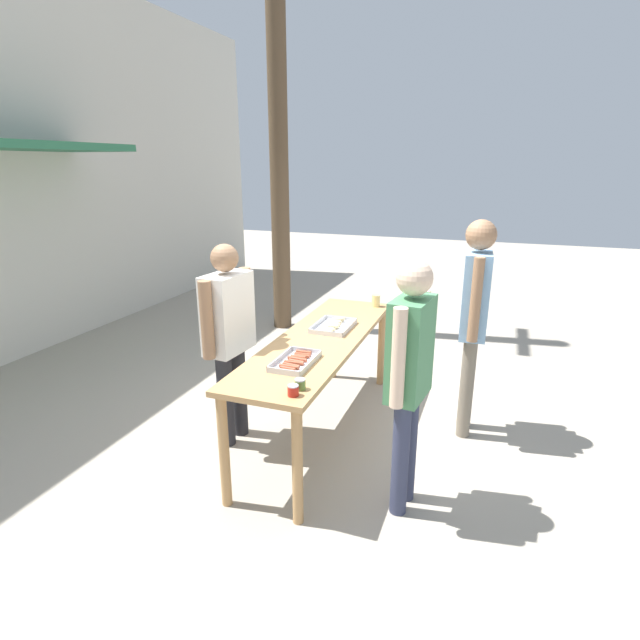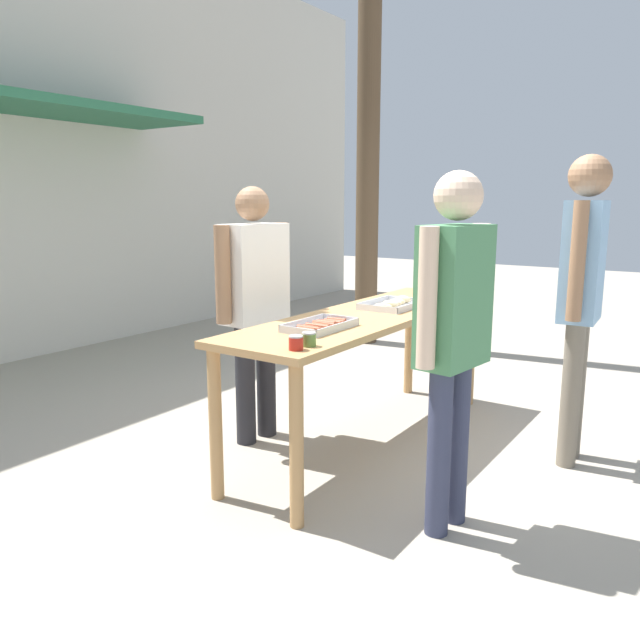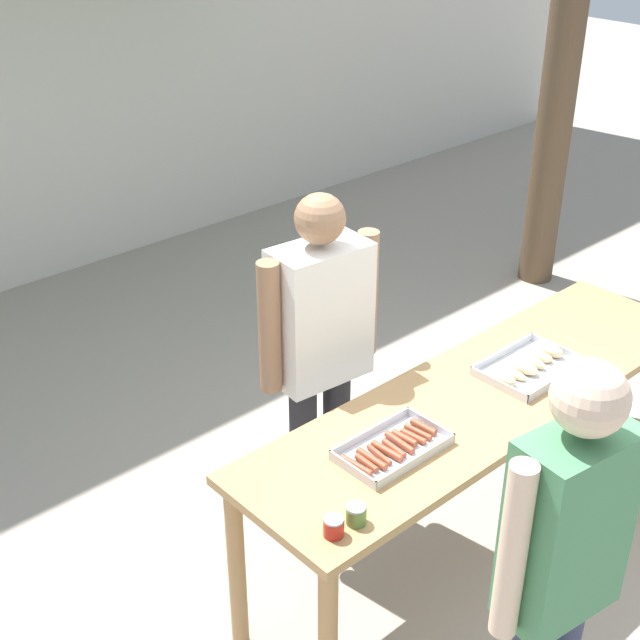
% 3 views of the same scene
% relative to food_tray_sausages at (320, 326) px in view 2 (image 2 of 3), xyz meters
% --- Properties ---
extents(ground_plane, '(24.00, 24.00, 0.00)m').
position_rel_food_tray_sausages_xyz_m(ground_plane, '(0.59, 0.03, -0.88)').
color(ground_plane, '#A39989').
extents(building_facade_back, '(12.00, 1.11, 4.50)m').
position_rel_food_tray_sausages_xyz_m(building_facade_back, '(0.59, 4.01, 1.38)').
color(building_facade_back, beige).
rests_on(building_facade_back, ground).
extents(serving_table, '(2.40, 0.65, 0.86)m').
position_rel_food_tray_sausages_xyz_m(serving_table, '(0.59, 0.03, -0.12)').
color(serving_table, tan).
rests_on(serving_table, ground).
extents(food_tray_sausages, '(0.43, 0.25, 0.04)m').
position_rel_food_tray_sausages_xyz_m(food_tray_sausages, '(0.00, 0.00, 0.00)').
color(food_tray_sausages, silver).
rests_on(food_tray_sausages, serving_table).
extents(food_tray_buns, '(0.44, 0.30, 0.06)m').
position_rel_food_tray_sausages_xyz_m(food_tray_buns, '(0.86, -0.00, 0.00)').
color(food_tray_buns, silver).
rests_on(food_tray_buns, serving_table).
extents(condiment_jar_mustard, '(0.07, 0.07, 0.07)m').
position_rel_food_tray_sausages_xyz_m(condiment_jar_mustard, '(-0.47, -0.19, 0.02)').
color(condiment_jar_mustard, '#B22319').
rests_on(condiment_jar_mustard, serving_table).
extents(condiment_jar_ketchup, '(0.07, 0.07, 0.07)m').
position_rel_food_tray_sausages_xyz_m(condiment_jar_ketchup, '(-0.38, -0.19, 0.02)').
color(condiment_jar_ketchup, '#567A38').
rests_on(condiment_jar_ketchup, serving_table).
extents(beer_cup, '(0.08, 0.08, 0.12)m').
position_rel_food_tray_sausages_xyz_m(beer_cup, '(1.65, -0.18, 0.04)').
color(beer_cup, '#DBC67A').
rests_on(beer_cup, serving_table).
extents(person_server_behind_table, '(0.61, 0.27, 1.65)m').
position_rel_food_tray_sausages_xyz_m(person_server_behind_table, '(0.23, 0.67, 0.10)').
color(person_server_behind_table, '#232328').
rests_on(person_server_behind_table, ground).
extents(person_customer_holding_hotdog, '(0.53, 0.25, 1.69)m').
position_rel_food_tray_sausages_xyz_m(person_customer_holding_hotdog, '(-0.14, -0.83, 0.15)').
color(person_customer_holding_hotdog, '#333851').
rests_on(person_customer_holding_hotdog, ground).
extents(person_customer_with_cup, '(0.53, 0.24, 1.82)m').
position_rel_food_tray_sausages_xyz_m(person_customer_with_cup, '(1.02, -1.14, 0.23)').
color(person_customer_with_cup, '#756B5B').
rests_on(person_customer_with_cup, ground).
extents(utility_pole, '(1.10, 0.25, 6.86)m').
position_rel_food_tray_sausages_xyz_m(utility_pole, '(3.17, 1.53, 2.62)').
color(utility_pole, brown).
rests_on(utility_pole, ground).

